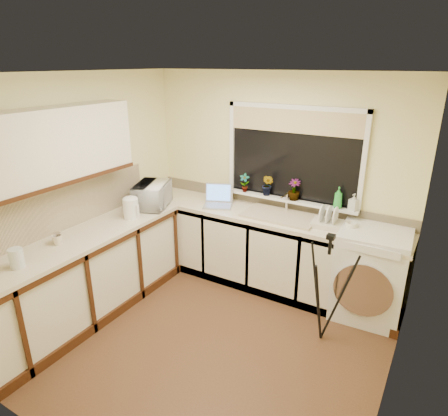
% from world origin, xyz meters
% --- Properties ---
extents(floor, '(3.20, 3.20, 0.00)m').
position_xyz_m(floor, '(0.00, 0.00, 0.00)').
color(floor, brown).
rests_on(floor, ground).
extents(ceiling, '(3.20, 3.20, 0.00)m').
position_xyz_m(ceiling, '(0.00, 0.00, 2.45)').
color(ceiling, white).
rests_on(ceiling, ground).
extents(wall_back, '(3.20, 0.00, 3.20)m').
position_xyz_m(wall_back, '(0.00, 1.50, 1.23)').
color(wall_back, beige).
rests_on(wall_back, ground).
extents(wall_front, '(3.20, 0.00, 3.20)m').
position_xyz_m(wall_front, '(0.00, -1.50, 1.23)').
color(wall_front, beige).
rests_on(wall_front, ground).
extents(wall_left, '(0.00, 3.00, 3.00)m').
position_xyz_m(wall_left, '(-1.60, 0.00, 1.23)').
color(wall_left, beige).
rests_on(wall_left, ground).
extents(wall_right, '(0.00, 3.00, 3.00)m').
position_xyz_m(wall_right, '(1.60, 0.00, 1.23)').
color(wall_right, beige).
rests_on(wall_right, ground).
extents(base_cabinet_back, '(2.55, 0.60, 0.86)m').
position_xyz_m(base_cabinet_back, '(-0.33, 1.20, 0.43)').
color(base_cabinet_back, silver).
rests_on(base_cabinet_back, floor).
extents(base_cabinet_left, '(0.54, 2.40, 0.86)m').
position_xyz_m(base_cabinet_left, '(-1.30, -0.30, 0.43)').
color(base_cabinet_left, silver).
rests_on(base_cabinet_left, floor).
extents(worktop_back, '(3.20, 0.60, 0.04)m').
position_xyz_m(worktop_back, '(0.00, 1.20, 0.88)').
color(worktop_back, beige).
rests_on(worktop_back, base_cabinet_back).
extents(worktop_left, '(0.60, 2.40, 0.04)m').
position_xyz_m(worktop_left, '(-1.30, -0.30, 0.88)').
color(worktop_left, beige).
rests_on(worktop_left, base_cabinet_left).
extents(upper_cabinet, '(0.28, 1.90, 0.70)m').
position_xyz_m(upper_cabinet, '(-1.44, -0.45, 1.80)').
color(upper_cabinet, silver).
rests_on(upper_cabinet, wall_left).
extents(splashback_left, '(0.02, 2.40, 0.45)m').
position_xyz_m(splashback_left, '(-1.59, -0.30, 1.12)').
color(splashback_left, beige).
rests_on(splashback_left, wall_left).
extents(splashback_back, '(3.20, 0.02, 0.14)m').
position_xyz_m(splashback_back, '(0.00, 1.49, 0.97)').
color(splashback_back, beige).
rests_on(splashback_back, wall_back).
extents(window_glass, '(1.50, 0.02, 1.00)m').
position_xyz_m(window_glass, '(0.20, 1.49, 1.55)').
color(window_glass, black).
rests_on(window_glass, wall_back).
extents(window_blind, '(1.50, 0.02, 0.25)m').
position_xyz_m(window_blind, '(0.20, 1.46, 1.92)').
color(window_blind, tan).
rests_on(window_blind, wall_back).
extents(windowsill, '(1.60, 0.14, 0.03)m').
position_xyz_m(windowsill, '(0.20, 1.43, 1.04)').
color(windowsill, white).
rests_on(windowsill, wall_back).
extents(sink, '(0.82, 0.46, 0.03)m').
position_xyz_m(sink, '(0.20, 1.20, 0.91)').
color(sink, tan).
rests_on(sink, worktop_back).
extents(faucet, '(0.03, 0.03, 0.24)m').
position_xyz_m(faucet, '(0.20, 1.38, 1.02)').
color(faucet, silver).
rests_on(faucet, worktop_back).
extents(washing_machine, '(0.71, 0.68, 0.95)m').
position_xyz_m(washing_machine, '(1.23, 1.21, 0.48)').
color(washing_machine, white).
rests_on(washing_machine, floor).
extents(laptop, '(0.42, 0.40, 0.25)m').
position_xyz_m(laptop, '(-0.60, 1.19, 0.97)').
color(laptop, '#97969D').
rests_on(laptop, worktop_back).
extents(kettle, '(0.17, 0.17, 0.22)m').
position_xyz_m(kettle, '(-1.21, 0.33, 1.01)').
color(kettle, white).
rests_on(kettle, worktop_left).
extents(dish_rack, '(0.38, 0.30, 0.05)m').
position_xyz_m(dish_rack, '(0.75, 1.21, 0.93)').
color(dish_rack, beige).
rests_on(dish_rack, worktop_back).
extents(tripod, '(0.71, 0.71, 1.10)m').
position_xyz_m(tripod, '(0.95, 0.56, 0.55)').
color(tripod, black).
rests_on(tripod, floor).
extents(glass_jug, '(0.12, 0.12, 0.17)m').
position_xyz_m(glass_jug, '(-1.26, -1.00, 0.99)').
color(glass_jug, silver).
rests_on(glass_jug, worktop_left).
extents(steel_jar, '(0.07, 0.07, 0.10)m').
position_xyz_m(steel_jar, '(-1.38, -0.50, 0.95)').
color(steel_jar, silver).
rests_on(steel_jar, worktop_left).
extents(microwave, '(0.52, 0.61, 0.29)m').
position_xyz_m(microwave, '(-1.25, 0.74, 1.04)').
color(microwave, white).
rests_on(microwave, worktop_left).
extents(plant_a, '(0.14, 0.11, 0.23)m').
position_xyz_m(plant_a, '(-0.36, 1.39, 1.16)').
color(plant_a, '#999999').
rests_on(plant_a, windowsill).
extents(plant_b, '(0.17, 0.15, 0.25)m').
position_xyz_m(plant_b, '(-0.06, 1.41, 1.18)').
color(plant_b, '#999999').
rests_on(plant_b, windowsill).
extents(plant_c, '(0.15, 0.15, 0.24)m').
position_xyz_m(plant_c, '(0.27, 1.42, 1.17)').
color(plant_c, '#999999').
rests_on(plant_c, windowsill).
extents(soap_bottle_green, '(0.11, 0.11, 0.23)m').
position_xyz_m(soap_bottle_green, '(0.77, 1.40, 1.17)').
color(soap_bottle_green, green).
rests_on(soap_bottle_green, windowsill).
extents(soap_bottle_clear, '(0.10, 0.10, 0.18)m').
position_xyz_m(soap_bottle_clear, '(0.93, 1.42, 1.14)').
color(soap_bottle_clear, '#999999').
rests_on(soap_bottle_clear, windowsill).
extents(cup_back, '(0.16, 0.16, 0.10)m').
position_xyz_m(cup_back, '(0.98, 1.20, 0.95)').
color(cup_back, white).
rests_on(cup_back, worktop_back).
extents(cup_left, '(0.12, 0.12, 0.09)m').
position_xyz_m(cup_left, '(-1.35, -0.53, 0.95)').
color(cup_left, beige).
rests_on(cup_left, worktop_left).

